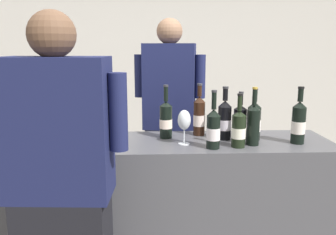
{
  "coord_description": "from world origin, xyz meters",
  "views": [
    {
      "loc": [
        -0.03,
        -2.07,
        1.55
      ],
      "look_at": [
        0.05,
        0.0,
        1.12
      ],
      "focal_mm": 37.22,
      "sensor_mm": 36.0,
      "label": 1
    }
  ],
  "objects": [
    {
      "name": "counter",
      "position": [
        0.0,
        0.0,
        0.49
      ],
      "size": [
        2.13,
        0.52,
        0.97
      ],
      "primitive_type": "cube",
      "color": "#4C4C51",
      "rests_on": "ground_plane"
    },
    {
      "name": "wine_bottle_7",
      "position": [
        0.04,
        0.09,
        1.09
      ],
      "size": [
        0.08,
        0.08,
        0.34
      ],
      "color": "black",
      "rests_on": "counter"
    },
    {
      "name": "wine_bottle_8",
      "position": [
        0.52,
        0.09,
        1.09
      ],
      "size": [
        0.08,
        0.08,
        0.3
      ],
      "color": "black",
      "rests_on": "counter"
    },
    {
      "name": "wine_bottle_10",
      "position": [
        -0.68,
        -0.12,
        1.09
      ],
      "size": [
        0.07,
        0.07,
        0.31
      ],
      "color": "black",
      "rests_on": "counter"
    },
    {
      "name": "wine_bottle_5",
      "position": [
        0.59,
        0.02,
        1.09
      ],
      "size": [
        0.08,
        0.08,
        0.32
      ],
      "color": "black",
      "rests_on": "counter"
    },
    {
      "name": "wine_bottle_3",
      "position": [
        0.31,
        -0.16,
        1.09
      ],
      "size": [
        0.08,
        0.08,
        0.34
      ],
      "color": "black",
      "rests_on": "counter"
    },
    {
      "name": "wine_bottle_6",
      "position": [
        0.46,
        -0.14,
        1.08
      ],
      "size": [
        0.08,
        0.08,
        0.31
      ],
      "color": "black",
      "rests_on": "counter"
    },
    {
      "name": "wine_bottle_4",
      "position": [
        0.83,
        -0.07,
        1.1
      ],
      "size": [
        0.08,
        0.08,
        0.34
      ],
      "color": "black",
      "rests_on": "counter"
    },
    {
      "name": "person_server",
      "position": [
        0.09,
        0.61,
        0.86
      ],
      "size": [
        0.54,
        0.3,
        1.76
      ],
      "color": "black",
      "rests_on": "ground_plane"
    },
    {
      "name": "wine_bottle_0",
      "position": [
        0.55,
        -0.1,
        1.1
      ],
      "size": [
        0.08,
        0.08,
        0.34
      ],
      "color": "black",
      "rests_on": "counter"
    },
    {
      "name": "wine_bottle_9",
      "position": [
        0.41,
        0.04,
        1.1
      ],
      "size": [
        0.08,
        0.08,
        0.33
      ],
      "color": "black",
      "rests_on": "counter"
    },
    {
      "name": "wine_bottle_2",
      "position": [
        0.26,
        0.15,
        1.1
      ],
      "size": [
        0.08,
        0.08,
        0.34
      ],
      "color": "black",
      "rests_on": "counter"
    },
    {
      "name": "ice_bucket",
      "position": [
        -0.44,
        0.1,
        1.1
      ],
      "size": [
        0.24,
        0.24,
        0.24
      ],
      "color": "silver",
      "rests_on": "counter"
    },
    {
      "name": "wine_bottle_1",
      "position": [
        -0.7,
        0.03,
        1.08
      ],
      "size": [
        0.08,
        0.08,
        0.31
      ],
      "color": "black",
      "rests_on": "counter"
    },
    {
      "name": "person_guest",
      "position": [
        -0.45,
        -0.58,
        0.83
      ],
      "size": [
        0.61,
        0.26,
        1.7
      ],
      "color": "black",
      "rests_on": "ground_plane"
    },
    {
      "name": "wine_glass",
      "position": [
        0.15,
        -0.06,
        1.12
      ],
      "size": [
        0.08,
        0.08,
        0.21
      ],
      "color": "silver",
      "rests_on": "counter"
    },
    {
      "name": "wall_back",
      "position": [
        0.0,
        2.6,
        1.4
      ],
      "size": [
        8.0,
        0.1,
        2.8
      ],
      "primitive_type": "cube",
      "color": "beige",
      "rests_on": "ground_plane"
    }
  ]
}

